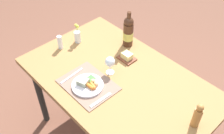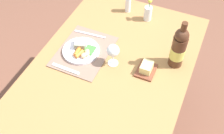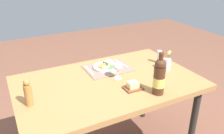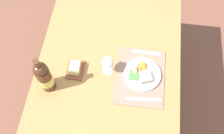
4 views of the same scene
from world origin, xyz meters
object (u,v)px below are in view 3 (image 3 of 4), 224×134
Objects in this scene: wine_glass at (118,67)px; dining_table at (108,89)px; salt_shaker at (159,57)px; wine_bottle at (159,77)px; dinner_plate at (106,66)px; flower_vase at (168,63)px; pepper_mill at (28,93)px; butter_dish at (133,86)px; fork at (121,63)px; knife at (89,70)px.

dining_table is at bearing -2.41° from wine_glass.
dining_table is 11.97× the size of salt_shaker.
wine_bottle is 2.62× the size of salt_shaker.
dinner_plate is 0.72× the size of wine_bottle.
pepper_mill reaches higher than flower_vase.
wine_bottle is (-0.14, 0.32, 0.03)m from wine_glass.
dining_table is 0.24m from butter_dish.
pepper_mill reaches higher than salt_shaker.
wine_glass is at bearing -174.72° from pepper_mill.
pepper_mill is (0.70, -0.13, 0.07)m from butter_dish.
butter_dish is 0.91× the size of wine_glass.
wine_bottle is at bearing 124.74° from dining_table.
flower_vase is (-0.53, 0.05, 0.14)m from dining_table.
dinner_plate reaches higher than dining_table.
fork is 1.58× the size of butter_dish.
fork is (-0.24, -0.23, 0.09)m from dining_table.
pepper_mill reaches higher than dining_table.
wine_bottle is at bearing 51.69° from salt_shaker.
knife is (0.07, -0.23, 0.09)m from dining_table.
butter_dish is 0.21m from wine_bottle.
butter_dish is at bearing 32.69° from salt_shaker.
dinner_plate is 1.89× the size of salt_shaker.
wine_bottle reaches higher than dining_table.
salt_shaker is at bearing -147.31° from butter_dish.
flower_vase is at bearing 156.17° from knife.
wine_bottle reaches higher than flower_vase.
dinner_plate reaches higher than fork.
knife is (0.16, -0.02, -0.01)m from dinner_plate.
wine_bottle reaches higher than salt_shaker.
dinner_plate is 1.69× the size of butter_dish.
fork is 0.57m from wine_bottle.
dinner_plate is 0.40m from butter_dish.
wine_bottle is (-0.14, 0.53, 0.11)m from dinner_plate.
knife is at bearing -24.84° from flower_vase.
dining_table is 0.25m from knife.
wine_bottle is (-0.12, 0.13, 0.11)m from butter_dish.
wine_bottle reaches higher than wine_glass.
dining_table is 8.10× the size of flower_vase.
wine_bottle is at bearing 132.41° from butter_dish.
dinner_plate is 0.16m from fork.
dining_table is 0.24m from dinner_plate.
dinner_plate is 0.52m from flower_vase.
wine_glass reaches higher than fork.
butter_dish is at bearing 118.54° from dining_table.
knife is 0.57× the size of wine_bottle.
butter_dish is at bearing 96.37° from wine_glass.
wine_bottle reaches higher than pepper_mill.
wine_glass is at bearing 177.59° from dining_table.
flower_vase is (-0.60, 0.28, 0.05)m from knife.
salt_shaker reaches higher than fork.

